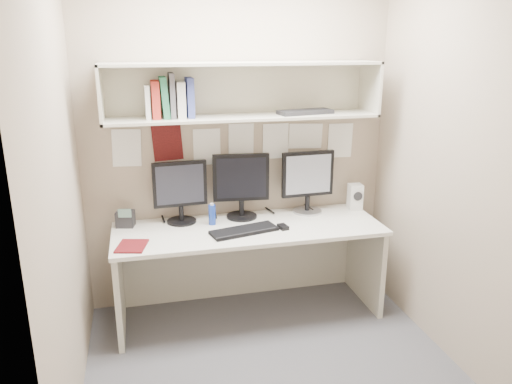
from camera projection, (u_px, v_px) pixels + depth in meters
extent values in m
cube|color=#49484E|center=(270.00, 362.00, 3.35)|extent=(2.40, 2.00, 0.01)
cube|color=gray|center=(238.00, 143.00, 3.90)|extent=(2.40, 0.02, 2.60)
cube|color=gray|center=(337.00, 236.00, 2.04)|extent=(2.40, 0.02, 2.60)
cube|color=gray|center=(59.00, 188.00, 2.70)|extent=(0.02, 2.00, 2.60)
cube|color=gray|center=(450.00, 163.00, 3.24)|extent=(0.02, 2.00, 2.60)
cube|color=silver|center=(249.00, 229.00, 3.73)|extent=(2.00, 0.70, 0.03)
cube|color=beige|center=(240.00, 256.00, 4.15)|extent=(1.96, 0.02, 0.70)
cube|color=beige|center=(244.00, 117.00, 3.65)|extent=(2.00, 0.38, 0.02)
cube|color=beige|center=(243.00, 63.00, 3.54)|extent=(2.00, 0.38, 0.02)
cube|color=beige|center=(238.00, 88.00, 3.76)|extent=(2.00, 0.02, 0.40)
cube|color=beige|center=(100.00, 94.00, 3.37)|extent=(0.02, 0.38, 0.40)
cube|color=beige|center=(370.00, 88.00, 3.82)|extent=(0.02, 0.38, 0.40)
cylinder|color=black|center=(182.00, 221.00, 3.82)|extent=(0.22, 0.22, 0.02)
cylinder|color=black|center=(181.00, 213.00, 3.81)|extent=(0.04, 0.04, 0.11)
cube|color=black|center=(180.00, 184.00, 3.75)|extent=(0.41, 0.06, 0.35)
cube|color=black|center=(180.00, 185.00, 3.73)|extent=(0.36, 0.03, 0.30)
cylinder|color=black|center=(242.00, 216.00, 3.93)|extent=(0.24, 0.24, 0.02)
cylinder|color=black|center=(242.00, 208.00, 3.91)|extent=(0.04, 0.04, 0.12)
cube|color=black|center=(241.00, 177.00, 3.85)|extent=(0.44, 0.08, 0.37)
cube|color=black|center=(242.00, 178.00, 3.83)|extent=(0.38, 0.04, 0.32)
cylinder|color=#A5A5AA|center=(307.00, 211.00, 4.05)|extent=(0.24, 0.24, 0.02)
cylinder|color=black|center=(307.00, 203.00, 4.03)|extent=(0.04, 0.04, 0.12)
cube|color=black|center=(308.00, 174.00, 3.97)|extent=(0.43, 0.05, 0.36)
cube|color=#ACABB0|center=(309.00, 174.00, 3.95)|extent=(0.38, 0.02, 0.31)
cube|color=black|center=(244.00, 231.00, 3.62)|extent=(0.52, 0.28, 0.02)
cube|color=black|center=(283.00, 227.00, 3.69)|extent=(0.07, 0.10, 0.03)
cube|color=silver|center=(355.00, 197.00, 4.10)|extent=(0.12, 0.12, 0.21)
cylinder|color=black|center=(358.00, 196.00, 4.04)|extent=(0.07, 0.01, 0.07)
cylinder|color=#163299|center=(212.00, 215.00, 3.76)|extent=(0.05, 0.05, 0.15)
cylinder|color=white|center=(212.00, 205.00, 3.73)|extent=(0.03, 0.03, 0.02)
cube|color=#580F13|center=(132.00, 246.00, 3.36)|extent=(0.24, 0.27, 0.01)
cube|color=black|center=(125.00, 219.00, 3.73)|extent=(0.15, 0.13, 0.12)
cube|color=#4C6659|center=(125.00, 213.00, 3.65)|extent=(0.10, 0.03, 0.06)
cube|color=silver|center=(147.00, 102.00, 3.47)|extent=(0.03, 0.19, 0.23)
cube|color=#B22B20|center=(155.00, 100.00, 3.48)|extent=(0.05, 0.19, 0.26)
cube|color=#246D4A|center=(164.00, 98.00, 3.49)|extent=(0.04, 0.19, 0.29)
cube|color=#504F54|center=(172.00, 95.00, 3.50)|extent=(0.04, 0.19, 0.31)
cube|color=silver|center=(181.00, 100.00, 3.52)|extent=(0.06, 0.19, 0.25)
cube|color=#37428B|center=(190.00, 98.00, 3.53)|extent=(0.05, 0.19, 0.28)
cube|color=black|center=(305.00, 112.00, 3.72)|extent=(0.43, 0.23, 0.03)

